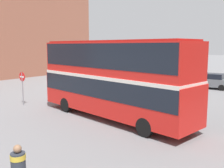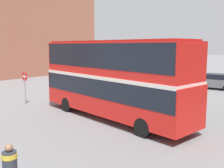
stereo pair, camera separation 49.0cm
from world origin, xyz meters
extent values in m
plane|color=slate|center=(0.00, 0.00, 0.00)|extent=(240.00, 240.00, 0.00)
cube|color=red|center=(1.61, -0.22, 1.53)|extent=(11.43, 4.26, 2.22)
cube|color=red|center=(1.61, -0.22, 3.68)|extent=(11.25, 4.16, 2.08)
cube|color=black|center=(1.61, -0.22, 2.03)|extent=(11.32, 4.27, 1.10)
cube|color=black|center=(1.61, -0.22, 3.93)|extent=(11.09, 4.16, 1.42)
cube|color=silver|center=(1.61, -0.22, 2.67)|extent=(11.32, 4.27, 0.20)
cube|color=#B11A15|center=(1.61, -0.22, 4.77)|extent=(10.73, 3.90, 0.10)
cylinder|color=black|center=(5.32, 0.38, 0.49)|extent=(1.01, 0.45, 0.98)
cylinder|color=black|center=(4.97, -1.91, 0.49)|extent=(1.01, 0.45, 0.98)
cylinder|color=black|center=(-1.52, 1.43, 0.49)|extent=(1.01, 0.45, 0.98)
cylinder|color=black|center=(-1.87, -0.85, 0.49)|extent=(1.01, 0.45, 0.98)
cylinder|color=#2D333D|center=(4.95, -8.96, 1.19)|extent=(0.56, 0.56, 0.68)
cylinder|color=gold|center=(4.95, -8.96, 1.41)|extent=(0.60, 0.60, 0.15)
sphere|color=#936B4C|center=(4.95, -8.96, 1.65)|extent=(0.23, 0.23, 0.23)
cube|color=slate|center=(2.89, 15.33, 0.66)|extent=(4.34, 2.11, 0.81)
cube|color=black|center=(3.06, 15.34, 1.34)|extent=(2.30, 1.79, 0.54)
cylinder|color=black|center=(1.64, 14.42, 0.30)|extent=(0.62, 0.26, 0.61)
cylinder|color=black|center=(1.52, 16.06, 0.30)|extent=(0.62, 0.26, 0.61)
cylinder|color=black|center=(4.25, 14.61, 0.30)|extent=(0.62, 0.26, 0.61)
cylinder|color=gray|center=(-5.98, -1.46, 1.25)|extent=(0.08, 0.08, 2.50)
cylinder|color=red|center=(-5.98, -1.46, 2.19)|extent=(0.70, 0.03, 0.70)
cube|color=white|center=(-5.98, -1.46, 2.19)|extent=(0.49, 0.04, 0.12)
camera|label=1|loc=(11.30, -12.90, 4.51)|focal=42.00mm
camera|label=2|loc=(11.68, -12.60, 4.51)|focal=42.00mm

